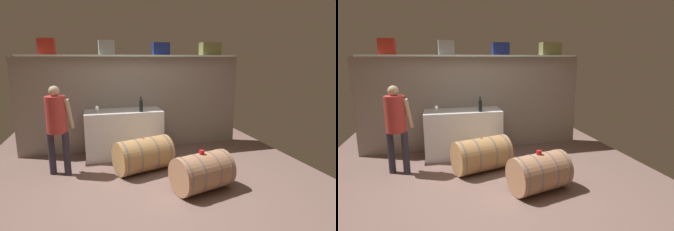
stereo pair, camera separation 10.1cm
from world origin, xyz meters
TOP-DOWN VIEW (x-y plane):
  - ground_plane at (0.00, 0.55)m, footprint 5.86×7.58m
  - back_wall_panel at (0.00, 2.19)m, footprint 4.66×0.10m
  - high_shelf_board at (0.00, 2.04)m, footprint 4.29×0.40m
  - toolcase_red at (-1.62, 2.04)m, footprint 0.30×0.20m
  - toolcase_grey at (-0.54, 2.04)m, footprint 0.31×0.24m
  - toolcase_navy at (0.55, 2.04)m, footprint 0.35×0.30m
  - toolcase_olive at (1.64, 2.04)m, footprint 0.42×0.27m
  - work_cabinet at (-0.27, 1.79)m, footprint 1.49×0.68m
  - wine_bottle_dark at (0.04, 1.56)m, footprint 0.07×0.07m
  - wine_glass at (-0.77, 1.62)m, footprint 0.07×0.07m
  - wine_barrel_near at (0.67, -0.04)m, footprint 0.95×0.76m
  - wine_barrel_far at (-0.04, 0.89)m, footprint 1.07×0.83m
  - tasting_cup at (0.66, -0.04)m, footprint 0.08×0.08m
  - winemaker_pouring at (-1.42, 1.12)m, footprint 0.48×0.41m

SIDE VIEW (x-z plane):
  - ground_plane at x=0.00m, z-range -0.02..0.00m
  - wine_barrel_near at x=0.67m, z-range 0.00..0.57m
  - wine_barrel_far at x=-0.04m, z-range 0.00..0.59m
  - work_cabinet at x=-0.27m, z-range 0.00..0.92m
  - tasting_cup at x=0.66m, z-range 0.57..0.62m
  - winemaker_pouring at x=-1.42m, z-range 0.17..1.67m
  - back_wall_panel at x=0.00m, z-range 0.00..1.96m
  - wine_glass at x=-0.77m, z-range 0.95..1.09m
  - wine_bottle_dark at x=0.04m, z-range 0.91..1.20m
  - high_shelf_board at x=0.00m, z-range 1.96..1.99m
  - toolcase_navy at x=0.55m, z-range 1.99..2.24m
  - toolcase_olive at x=1.64m, z-range 1.99..2.26m
  - toolcase_grey at x=-0.54m, z-range 1.99..2.27m
  - toolcase_red at x=-1.62m, z-range 1.99..2.29m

